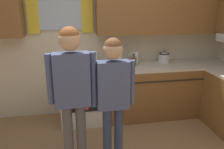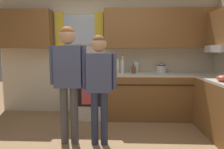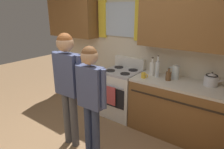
% 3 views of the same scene
% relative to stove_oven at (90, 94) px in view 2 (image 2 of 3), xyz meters
% --- Properties ---
extents(back_wall_unit, '(4.60, 0.42, 2.60)m').
position_rel_stove_oven_xyz_m(back_wall_unit, '(0.36, 0.27, 1.04)').
color(back_wall_unit, beige).
rests_on(back_wall_unit, ground).
extents(kitchen_counter_run, '(2.26, 2.01, 0.90)m').
position_rel_stove_oven_xyz_m(kitchen_counter_run, '(1.78, -0.39, -0.02)').
color(kitchen_counter_run, brown).
rests_on(kitchen_counter_run, ground).
extents(stove_oven, '(0.64, 0.67, 1.10)m').
position_rel_stove_oven_xyz_m(stove_oven, '(0.00, 0.00, 0.00)').
color(stove_oven, silver).
rests_on(stove_oven, ground).
extents(bottle_milk_white, '(0.08, 0.08, 0.31)m').
position_rel_stove_oven_xyz_m(bottle_milk_white, '(0.56, 0.07, 0.55)').
color(bottle_milk_white, white).
rests_on(bottle_milk_white, kitchen_counter_run).
extents(bottle_squat_brown, '(0.08, 0.08, 0.21)m').
position_rel_stove_oven_xyz_m(bottle_squat_brown, '(0.88, -0.01, 0.51)').
color(bottle_squat_brown, brown).
rests_on(bottle_squat_brown, kitchen_counter_run).
extents(bottle_tall_clear, '(0.07, 0.07, 0.37)m').
position_rel_stove_oven_xyz_m(bottle_tall_clear, '(0.67, 0.05, 0.57)').
color(bottle_tall_clear, silver).
rests_on(bottle_tall_clear, kitchen_counter_run).
extents(mug_mustard_yellow, '(0.12, 0.08, 0.09)m').
position_rel_stove_oven_xyz_m(mug_mustard_yellow, '(0.52, -0.14, 0.48)').
color(mug_mustard_yellow, gold).
rests_on(mug_mustard_yellow, kitchen_counter_run).
extents(stovetop_kettle, '(0.27, 0.20, 0.21)m').
position_rel_stove_oven_xyz_m(stovetop_kettle, '(1.47, 0.15, 0.53)').
color(stovetop_kettle, silver).
rests_on(stovetop_kettle, kitchen_counter_run).
extents(water_pitcher, '(0.19, 0.11, 0.22)m').
position_rel_stove_oven_xyz_m(water_pitcher, '(0.94, 0.13, 0.54)').
color(water_pitcher, silver).
rests_on(water_pitcher, kitchen_counter_run).
extents(mixing_bowl, '(0.20, 0.20, 0.10)m').
position_rel_stove_oven_xyz_m(mixing_bowl, '(2.12, -1.04, 0.48)').
color(mixing_bowl, '#B24C38').
rests_on(mixing_bowl, kitchen_counter_run).
extents(adult_left, '(0.52, 0.23, 1.68)m').
position_rel_stove_oven_xyz_m(adult_left, '(-0.11, -1.19, 0.59)').
color(adult_left, '#4C4C51').
rests_on(adult_left, ground).
extents(adult_in_plaid, '(0.49, 0.21, 1.56)m').
position_rel_stove_oven_xyz_m(adult_in_plaid, '(0.32, -1.21, 0.51)').
color(adult_in_plaid, '#2D3856').
rests_on(adult_in_plaid, ground).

